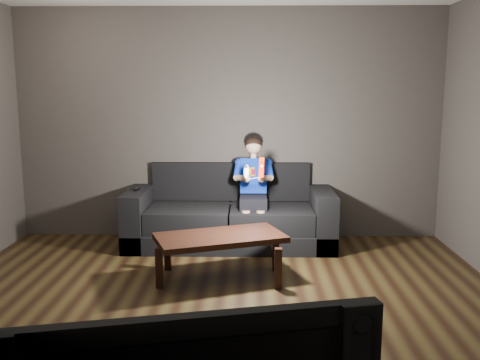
{
  "coord_description": "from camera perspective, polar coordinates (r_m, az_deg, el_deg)",
  "views": [
    {
      "loc": [
        0.26,
        -3.82,
        1.78
      ],
      "look_at": [
        0.15,
        1.55,
        0.85
      ],
      "focal_mm": 40.0,
      "sensor_mm": 36.0,
      "label": 1
    }
  ],
  "objects": [
    {
      "name": "wii_remote_black",
      "position": [
        6.15,
        -10.92,
        -0.94
      ],
      "size": [
        0.04,
        0.14,
        0.03
      ],
      "color": "black",
      "rests_on": "sofa"
    },
    {
      "name": "sofa",
      "position": [
        6.18,
        -1.05,
        -4.08
      ],
      "size": [
        2.34,
        1.01,
        0.9
      ],
      "color": "black",
      "rests_on": "floor"
    },
    {
      "name": "front_wall",
      "position": [
        1.41,
        -9.51,
        -8.1
      ],
      "size": [
        5.0,
        0.04,
        2.7
      ],
      "primitive_type": "cube",
      "color": "#403A38",
      "rests_on": "ground"
    },
    {
      "name": "wii_remote_red",
      "position": [
        5.56,
        2.34,
        1.34
      ],
      "size": [
        0.07,
        0.09,
        0.21
      ],
      "color": "red",
      "rests_on": "child"
    },
    {
      "name": "nunchuk_white",
      "position": [
        5.57,
        0.7,
        0.9
      ],
      "size": [
        0.07,
        0.1,
        0.16
      ],
      "color": "white",
      "rests_on": "child"
    },
    {
      "name": "back_wall",
      "position": [
        6.34,
        -1.19,
        5.94
      ],
      "size": [
        5.0,
        0.04,
        2.7
      ],
      "primitive_type": "cube",
      "color": "#403A38",
      "rests_on": "ground"
    },
    {
      "name": "floor",
      "position": [
        4.22,
        -2.54,
        -15.14
      ],
      "size": [
        5.0,
        5.0,
        0.0
      ],
      "primitive_type": "plane",
      "color": "black",
      "rests_on": "ground"
    },
    {
      "name": "child",
      "position": [
        6.02,
        1.44,
        -0.1
      ],
      "size": [
        0.45,
        0.55,
        1.1
      ],
      "color": "black",
      "rests_on": "sofa"
    },
    {
      "name": "coffee_table",
      "position": [
        5.02,
        -2.14,
        -6.5
      ],
      "size": [
        1.3,
        0.96,
        0.43
      ],
      "color": "black",
      "rests_on": "floor"
    }
  ]
}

